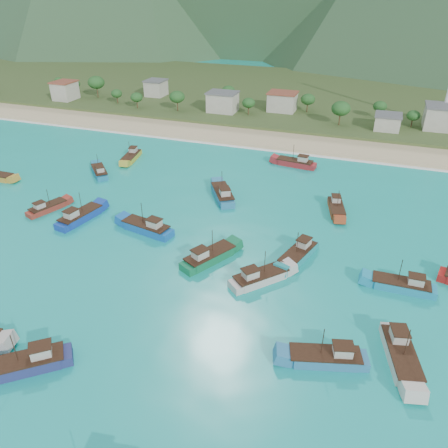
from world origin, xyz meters
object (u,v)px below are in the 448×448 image
(boat_5, at_px, (80,217))
(boat_13, at_px, (147,228))
(boat_16, at_px, (336,208))
(boat_18, at_px, (131,157))
(boat_3, at_px, (48,208))
(boat_2, at_px, (298,255))
(boat_19, at_px, (295,163))
(boat_27, at_px, (402,286))
(boat_7, at_px, (260,278))
(boat_28, at_px, (401,355))
(boat_20, at_px, (326,358))
(boat_12, at_px, (209,257))
(boat_4, at_px, (27,364))
(boat_24, at_px, (223,195))
(boat_14, at_px, (100,172))

(boat_5, height_order, boat_13, boat_13)
(boat_16, distance_m, boat_18, 59.33)
(boat_5, bearing_deg, boat_3, -177.15)
(boat_2, xyz_separation_m, boat_19, (-9.28, 44.15, 0.01))
(boat_16, height_order, boat_27, boat_27)
(boat_7, relative_size, boat_27, 0.97)
(boat_28, bearing_deg, boat_20, 8.21)
(boat_12, bearing_deg, boat_4, -85.17)
(boat_7, bearing_deg, boat_27, 56.18)
(boat_20, bearing_deg, boat_19, -0.92)
(boat_3, distance_m, boat_19, 63.59)
(boat_19, bearing_deg, boat_12, -179.71)
(boat_13, relative_size, boat_28, 1.01)
(boat_12, relative_size, boat_20, 1.03)
(boat_4, xyz_separation_m, boat_5, (-17.65, 36.22, -0.01))
(boat_5, relative_size, boat_24, 0.99)
(boat_16, relative_size, boat_18, 0.98)
(boat_14, height_order, boat_16, boat_16)
(boat_13, height_order, boat_24, boat_24)
(boat_2, xyz_separation_m, boat_3, (-55.34, 0.31, -0.18))
(boat_28, bearing_deg, boat_7, -38.94)
(boat_3, distance_m, boat_24, 38.87)
(boat_3, xyz_separation_m, boat_7, (50.64, -9.37, 0.17))
(boat_27, bearing_deg, boat_14, 71.07)
(boat_7, bearing_deg, boat_5, -149.24)
(boat_2, distance_m, boat_5, 45.99)
(boat_4, height_order, boat_7, boat_4)
(boat_19, bearing_deg, boat_2, -161.41)
(boat_2, bearing_deg, boat_14, -4.18)
(boat_5, relative_size, boat_18, 1.11)
(boat_3, relative_size, boat_18, 0.91)
(boat_19, bearing_deg, boat_28, -150.45)
(boat_16, distance_m, boat_20, 44.45)
(boat_2, relative_size, boat_20, 1.01)
(boat_4, bearing_deg, boat_20, -107.80)
(boat_5, relative_size, boat_7, 1.14)
(boat_2, relative_size, boat_18, 1.08)
(boat_13, distance_m, boat_16, 40.93)
(boat_12, xyz_separation_m, boat_13, (-15.53, 5.66, 0.02))
(boat_19, bearing_deg, boat_18, 109.94)
(boat_12, xyz_separation_m, boat_27, (32.70, 2.86, -0.09))
(boat_12, relative_size, boat_28, 0.98)
(boat_2, xyz_separation_m, boat_28, (17.50, -19.47, 0.05))
(boat_4, distance_m, boat_18, 75.35)
(boat_16, distance_m, boat_28, 42.63)
(boat_3, xyz_separation_m, boat_16, (59.63, 20.76, 0.07))
(boat_27, bearing_deg, boat_2, 79.07)
(boat_4, xyz_separation_m, boat_12, (13.38, 31.05, -0.00))
(boat_18, distance_m, boat_27, 80.45)
(boat_28, bearing_deg, boat_27, -104.70)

